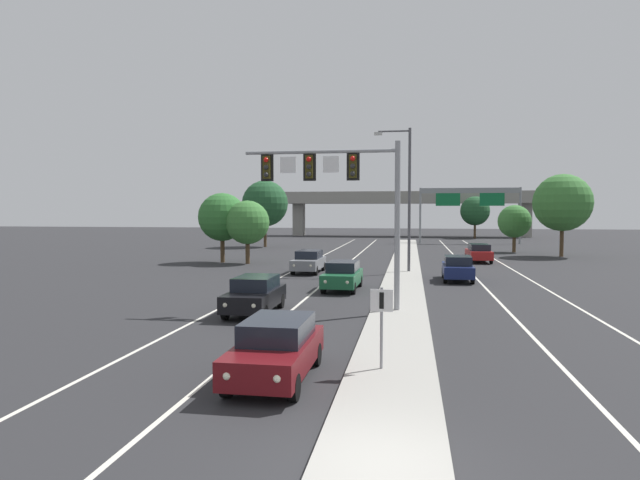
{
  "coord_description": "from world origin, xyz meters",
  "views": [
    {
      "loc": [
        0.48,
        -9.16,
        4.4
      ],
      "look_at": [
        -3.2,
        13.22,
        3.2
      ],
      "focal_mm": 31.15,
      "sensor_mm": 36.0,
      "label": 1
    }
  ],
  "objects_px": {
    "highway_sign_gantry": "(470,198)",
    "car_oncoming_green": "(343,275)",
    "tree_far_left_b": "(265,204)",
    "tree_far_left_a": "(247,223)",
    "median_sign_post": "(382,316)",
    "car_oncoming_grey": "(309,261)",
    "overhead_signal_mast": "(342,186)",
    "car_oncoming_black": "(255,294)",
    "car_receding_red": "(479,253)",
    "street_lamp_median": "(406,191)",
    "tree_far_right_b": "(563,203)",
    "tree_far_left_c": "(222,217)",
    "tree_far_right_c": "(475,211)",
    "car_receding_navy": "(458,268)",
    "car_oncoming_darkred": "(276,348)",
    "tree_far_right_a": "(514,221)"
  },
  "relations": [
    {
      "from": "car_oncoming_darkred",
      "to": "tree_far_right_b",
      "type": "bearing_deg",
      "value": 67.22
    },
    {
      "from": "overhead_signal_mast",
      "to": "car_oncoming_black",
      "type": "bearing_deg",
      "value": -164.47
    },
    {
      "from": "tree_far_right_b",
      "to": "tree_far_left_b",
      "type": "bearing_deg",
      "value": 163.7
    },
    {
      "from": "car_oncoming_grey",
      "to": "tree_far_right_c",
      "type": "relative_size",
      "value": 0.67
    },
    {
      "from": "street_lamp_median",
      "to": "car_oncoming_grey",
      "type": "xyz_separation_m",
      "value": [
        -6.8,
        -0.81,
        -4.97
      ]
    },
    {
      "from": "tree_far_left_c",
      "to": "overhead_signal_mast",
      "type": "bearing_deg",
      "value": -58.75
    },
    {
      "from": "street_lamp_median",
      "to": "car_oncoming_grey",
      "type": "distance_m",
      "value": 8.46
    },
    {
      "from": "street_lamp_median",
      "to": "car_oncoming_darkred",
      "type": "bearing_deg",
      "value": -96.9
    },
    {
      "from": "car_receding_navy",
      "to": "tree_far_left_c",
      "type": "bearing_deg",
      "value": 153.29
    },
    {
      "from": "tree_far_left_b",
      "to": "car_oncoming_darkred",
      "type": "bearing_deg",
      "value": -74.71
    },
    {
      "from": "car_oncoming_grey",
      "to": "tree_far_right_a",
      "type": "distance_m",
      "value": 28.93
    },
    {
      "from": "car_oncoming_darkred",
      "to": "tree_far_right_b",
      "type": "relative_size",
      "value": 0.57
    },
    {
      "from": "tree_far_left_a",
      "to": "car_receding_red",
      "type": "bearing_deg",
      "value": 13.38
    },
    {
      "from": "car_receding_red",
      "to": "car_oncoming_black",
      "type": "bearing_deg",
      "value": -115.36
    },
    {
      "from": "tree_far_left_b",
      "to": "tree_far_left_a",
      "type": "distance_m",
      "value": 21.5
    },
    {
      "from": "car_oncoming_darkred",
      "to": "car_receding_navy",
      "type": "distance_m",
      "value": 22.64
    },
    {
      "from": "car_receding_red",
      "to": "tree_far_left_c",
      "type": "distance_m",
      "value": 22.08
    },
    {
      "from": "median_sign_post",
      "to": "car_oncoming_black",
      "type": "bearing_deg",
      "value": 125.99
    },
    {
      "from": "median_sign_post",
      "to": "car_oncoming_grey",
      "type": "height_order",
      "value": "median_sign_post"
    },
    {
      "from": "street_lamp_median",
      "to": "tree_far_right_b",
      "type": "bearing_deg",
      "value": 48.75
    },
    {
      "from": "tree_far_right_c",
      "to": "tree_far_right_a",
      "type": "bearing_deg",
      "value": -88.46
    },
    {
      "from": "highway_sign_gantry",
      "to": "tree_far_left_b",
      "type": "bearing_deg",
      "value": -155.84
    },
    {
      "from": "car_receding_navy",
      "to": "tree_far_left_b",
      "type": "height_order",
      "value": "tree_far_left_b"
    },
    {
      "from": "tree_far_right_a",
      "to": "median_sign_post",
      "type": "bearing_deg",
      "value": -104.0
    },
    {
      "from": "overhead_signal_mast",
      "to": "car_oncoming_darkred",
      "type": "height_order",
      "value": "overhead_signal_mast"
    },
    {
      "from": "tree_far_left_c",
      "to": "car_receding_navy",
      "type": "bearing_deg",
      "value": -26.71
    },
    {
      "from": "car_oncoming_grey",
      "to": "highway_sign_gantry",
      "type": "bearing_deg",
      "value": 68.65
    },
    {
      "from": "car_oncoming_black",
      "to": "car_receding_red",
      "type": "relative_size",
      "value": 0.99
    },
    {
      "from": "median_sign_post",
      "to": "car_receding_red",
      "type": "bearing_deg",
      "value": 79.19
    },
    {
      "from": "car_oncoming_grey",
      "to": "tree_far_right_a",
      "type": "bearing_deg",
      "value": 51.52
    },
    {
      "from": "street_lamp_median",
      "to": "highway_sign_gantry",
      "type": "relative_size",
      "value": 0.75
    },
    {
      "from": "tree_far_left_b",
      "to": "car_oncoming_black",
      "type": "bearing_deg",
      "value": -75.59
    },
    {
      "from": "tree_far_left_a",
      "to": "highway_sign_gantry",
      "type": "bearing_deg",
      "value": 56.89
    },
    {
      "from": "tree_far_left_c",
      "to": "tree_far_right_c",
      "type": "distance_m",
      "value": 52.42
    },
    {
      "from": "car_oncoming_black",
      "to": "car_oncoming_grey",
      "type": "relative_size",
      "value": 1.0
    },
    {
      "from": "median_sign_post",
      "to": "street_lamp_median",
      "type": "xyz_separation_m",
      "value": [
        0.4,
        24.55,
        4.21
      ]
    },
    {
      "from": "car_oncoming_black",
      "to": "highway_sign_gantry",
      "type": "relative_size",
      "value": 0.34
    },
    {
      "from": "highway_sign_gantry",
      "to": "tree_far_right_b",
      "type": "xyz_separation_m",
      "value": [
        6.52,
        -20.59,
        -1.0
      ]
    },
    {
      "from": "highway_sign_gantry",
      "to": "car_oncoming_green",
      "type": "bearing_deg",
      "value": -103.94
    },
    {
      "from": "car_oncoming_green",
      "to": "overhead_signal_mast",
      "type": "bearing_deg",
      "value": -83.15
    },
    {
      "from": "car_receding_navy",
      "to": "tree_far_right_b",
      "type": "distance_m",
      "value": 23.72
    },
    {
      "from": "car_receding_navy",
      "to": "highway_sign_gantry",
      "type": "height_order",
      "value": "highway_sign_gantry"
    },
    {
      "from": "car_receding_navy",
      "to": "car_oncoming_green",
      "type": "bearing_deg",
      "value": -142.04
    },
    {
      "from": "car_oncoming_black",
      "to": "tree_far_right_c",
      "type": "xyz_separation_m",
      "value": [
        16.57,
        67.85,
        3.55
      ]
    },
    {
      "from": "highway_sign_gantry",
      "to": "tree_far_right_a",
      "type": "bearing_deg",
      "value": -78.8
    },
    {
      "from": "car_oncoming_darkred",
      "to": "car_oncoming_grey",
      "type": "relative_size",
      "value": 1.0
    },
    {
      "from": "car_receding_navy",
      "to": "car_receding_red",
      "type": "relative_size",
      "value": 1.0
    },
    {
      "from": "overhead_signal_mast",
      "to": "tree_far_right_c",
      "type": "distance_m",
      "value": 68.09
    },
    {
      "from": "car_receding_navy",
      "to": "overhead_signal_mast",
      "type": "bearing_deg",
      "value": -116.38
    },
    {
      "from": "median_sign_post",
      "to": "tree_far_left_c",
      "type": "xyz_separation_m",
      "value": [
        -15.05,
        30.23,
        2.27
      ]
    }
  ]
}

